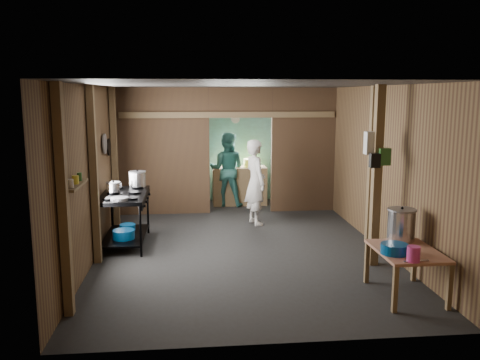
{
  "coord_description": "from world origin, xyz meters",
  "views": [
    {
      "loc": [
        -0.78,
        -8.09,
        2.47
      ],
      "look_at": [
        0.0,
        -0.2,
        1.1
      ],
      "focal_mm": 37.39,
      "sensor_mm": 36.0,
      "label": 1
    }
  ],
  "objects": [
    {
      "name": "floor",
      "position": [
        0.0,
        0.0,
        0.0
      ],
      "size": [
        4.5,
        7.0,
        0.0
      ],
      "primitive_type": "cube",
      "color": "#282828",
      "rests_on": "ground"
    },
    {
      "name": "ceiling",
      "position": [
        0.0,
        0.0,
        2.6
      ],
      "size": [
        4.5,
        7.0,
        0.0
      ],
      "primitive_type": "cube",
      "color": "#464543",
      "rests_on": "ground"
    },
    {
      "name": "wall_back",
      "position": [
        0.0,
        3.5,
        1.3
      ],
      "size": [
        4.5,
        0.0,
        2.6
      ],
      "primitive_type": "cube",
      "color": "brown",
      "rests_on": "ground"
    },
    {
      "name": "wall_front",
      "position": [
        0.0,
        -3.5,
        1.3
      ],
      "size": [
        4.5,
        0.0,
        2.6
      ],
      "primitive_type": "cube",
      "color": "brown",
      "rests_on": "ground"
    },
    {
      "name": "wall_left",
      "position": [
        -2.25,
        0.0,
        1.3
      ],
      "size": [
        0.0,
        7.0,
        2.6
      ],
      "primitive_type": "cube",
      "color": "brown",
      "rests_on": "ground"
    },
    {
      "name": "wall_right",
      "position": [
        2.25,
        0.0,
        1.3
      ],
      "size": [
        0.0,
        7.0,
        2.6
      ],
      "primitive_type": "cube",
      "color": "brown",
      "rests_on": "ground"
    },
    {
      "name": "partition_left",
      "position": [
        -1.32,
        2.2,
        1.3
      ],
      "size": [
        1.85,
        0.1,
        2.6
      ],
      "primitive_type": "cube",
      "color": "#513920",
      "rests_on": "floor"
    },
    {
      "name": "partition_right",
      "position": [
        1.57,
        2.2,
        1.3
      ],
      "size": [
        1.35,
        0.1,
        2.6
      ],
      "primitive_type": "cube",
      "color": "#513920",
      "rests_on": "floor"
    },
    {
      "name": "partition_header",
      "position": [
        0.25,
        2.2,
        2.3
      ],
      "size": [
        1.3,
        0.1,
        0.6
      ],
      "primitive_type": "cube",
      "color": "#513920",
      "rests_on": "wall_back"
    },
    {
      "name": "turquoise_panel",
      "position": [
        0.0,
        3.44,
        1.25
      ],
      "size": [
        4.4,
        0.06,
        2.5
      ],
      "primitive_type": "cube",
      "color": "#6BBDB5",
      "rests_on": "wall_back"
    },
    {
      "name": "back_counter",
      "position": [
        0.3,
        2.95,
        0.42
      ],
      "size": [
        1.2,
        0.5,
        0.85
      ],
      "primitive_type": "cube",
      "color": "brown",
      "rests_on": "floor"
    },
    {
      "name": "wall_clock",
      "position": [
        0.25,
        3.4,
        1.9
      ],
      "size": [
        0.2,
        0.03,
        0.2
      ],
      "primitive_type": "cylinder",
      "rotation": [
        1.57,
        0.0,
        0.0
      ],
      "color": "silver",
      "rests_on": "wall_back"
    },
    {
      "name": "post_left_a",
      "position": [
        -2.18,
        -2.6,
        1.3
      ],
      "size": [
        0.1,
        0.12,
        2.6
      ],
      "primitive_type": "cube",
      "color": "brown",
      "rests_on": "floor"
    },
    {
      "name": "post_left_b",
      "position": [
        -2.18,
        -0.8,
        1.3
      ],
      "size": [
        0.1,
        0.12,
        2.6
      ],
      "primitive_type": "cube",
      "color": "brown",
      "rests_on": "floor"
    },
    {
      "name": "post_left_c",
      "position": [
        -2.18,
        1.2,
        1.3
      ],
      "size": [
        0.1,
        0.12,
        2.6
      ],
      "primitive_type": "cube",
      "color": "brown",
      "rests_on": "floor"
    },
    {
      "name": "post_right",
      "position": [
        2.18,
        -0.2,
        1.3
      ],
      "size": [
        0.1,
        0.12,
        2.6
      ],
      "primitive_type": "cube",
      "color": "brown",
      "rests_on": "floor"
    },
    {
      "name": "post_free",
      "position": [
        1.85,
        -1.3,
        1.3
      ],
      "size": [
        0.12,
        0.12,
        2.6
      ],
      "primitive_type": "cube",
      "color": "brown",
      "rests_on": "floor"
    },
    {
      "name": "cross_beam",
      "position": [
        0.0,
        2.15,
        2.05
      ],
      "size": [
        4.4,
        0.12,
        0.12
      ],
      "primitive_type": "cube",
      "color": "brown",
      "rests_on": "wall_left"
    },
    {
      "name": "pan_lid_big",
      "position": [
        -2.21,
        0.4,
        1.65
      ],
      "size": [
        0.03,
        0.34,
        0.34
      ],
      "primitive_type": "cylinder",
      "rotation": [
        0.0,
        1.57,
        0.0
      ],
      "color": "gray",
      "rests_on": "wall_left"
    },
    {
      "name": "pan_lid_small",
      "position": [
        -2.21,
        0.8,
        1.55
      ],
      "size": [
        0.03,
        0.3,
        0.3
      ],
      "primitive_type": "cylinder",
      "rotation": [
        0.0,
        1.57,
        0.0
      ],
      "color": "black",
      "rests_on": "wall_left"
    },
    {
      "name": "wall_shelf",
      "position": [
        -2.15,
        -2.1,
        1.4
      ],
      "size": [
        0.14,
        0.8,
        0.03
      ],
      "primitive_type": "cube",
      "color": "brown",
      "rests_on": "wall_left"
    },
    {
      "name": "jar_white",
      "position": [
        -2.15,
        -2.35,
        1.47
      ],
      "size": [
        0.07,
        0.07,
        0.1
      ],
      "primitive_type": "cylinder",
      "color": "silver",
      "rests_on": "wall_shelf"
    },
    {
      "name": "jar_yellow",
      "position": [
        -2.15,
        -2.1,
        1.47
      ],
      "size": [
        0.08,
        0.08,
        0.1
      ],
      "primitive_type": "cylinder",
      "color": "yellow",
      "rests_on": "wall_shelf"
    },
    {
      "name": "jar_green",
      "position": [
        -2.15,
        -1.88,
        1.47
      ],
      "size": [
        0.06,
        0.06,
        0.1
      ],
      "primitive_type": "cylinder",
      "color": "#2B6328",
      "rests_on": "wall_shelf"
    },
    {
      "name": "bag_white",
      "position": [
        1.8,
        -1.22,
        1.78
      ],
      "size": [
        0.22,
        0.15,
        0.32
      ],
      "primitive_type": "cube",
      "color": "silver",
      "rests_on": "post_free"
    },
    {
      "name": "bag_green",
      "position": [
        1.92,
        -1.36,
        1.6
      ],
      "size": [
        0.16,
        0.12,
        0.24
      ],
      "primitive_type": "cube",
      "color": "#2B6328",
      "rests_on": "post_free"
    },
    {
      "name": "bag_black",
      "position": [
        1.78,
        -1.38,
        1.55
      ],
      "size": [
        0.14,
        0.1,
        0.2
      ],
      "primitive_type": "cube",
      "color": "black",
      "rests_on": "post_free"
    },
    {
      "name": "gas_range",
      "position": [
        -1.88,
        0.05,
        0.43
      ],
      "size": [
        0.75,
        1.46,
        0.86
      ],
      "primitive_type": null,
      "color": "black",
      "rests_on": "floor"
    },
    {
      "name": "prep_table",
      "position": [
        1.83,
        -2.45,
        0.29
      ],
      "size": [
        0.72,
        0.99,
        0.59
      ],
      "primitive_type": null,
      "color": "#AE7754",
      "rests_on": "floor"
    },
    {
      "name": "stove_pot_large",
      "position": [
        -1.71,
        0.58,
        1.0
      ],
      "size": [
        0.3,
        0.3,
        0.31
      ],
      "primitive_type": null,
      "rotation": [
        0.0,
        0.0,
        -0.01
      ],
      "color": "silver",
      "rests_on": "gas_range"
    },
    {
      "name": "stove_pot_med",
      "position": [
        -2.05,
        0.08,
        0.95
      ],
      "size": [
        0.31,
        0.31,
        0.21
      ],
      "primitive_type": null,
      "rotation": [
        0.0,
        0.0,
        -0.38
      ],
      "color": "silver",
      "rests_on": "gas_range"
    },
    {
      "name": "stove_saucepan",
      "position": [
        -2.05,
        0.48,
        0.91
      ],
      "size": [
        0.2,
        0.2,
        0.1
      ],
      "primitive_type": "cylinder",
      "rotation": [
        0.0,
        0.0,
        -0.27
      ],
      "color": "silver",
      "rests_on": "gas_range"
    },
    {
      "name": "frying_pan",
      "position": [
        -1.88,
        -0.48,
        0.89
      ],
      "size": [
        0.36,
        0.54,
        0.07
      ],
      "primitive_type": null,
      "rotation": [
        0.0,
        0.0,
        0.18
      ],
      "color": "gray",
      "rests_on": "gas_range"
    },
    {
      "name": "blue_tub_front",
      "position": [
        -1.88,
        -0.18,
        0.24
      ],
      "size": [
        0.35,
        0.35,
        0.15
      ],
      "primitive_type": "cylinder",
      "color": "navy",
      "rests_on": "gas_range"
    },
    {
      "name": "blue_tub_back",
      "position": [
        -1.88,
        0.32,
        0.22
      ],
      "size": [
        0.27,
        0.27,
        0.11
      ],
      "primitive_type": "cylinder",
      "color": "navy",
      "rests_on": "gas_range"
    },
    {
      "name": "stock_pot",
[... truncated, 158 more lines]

